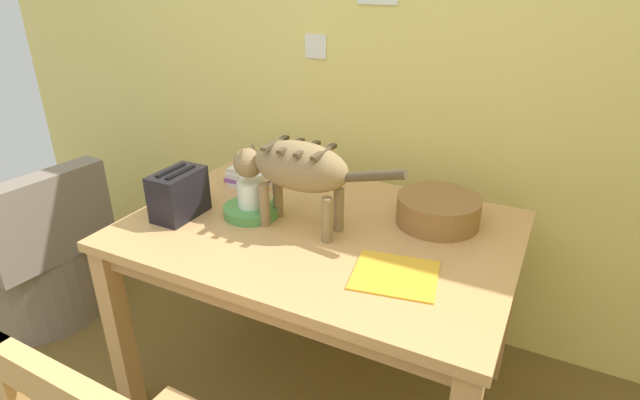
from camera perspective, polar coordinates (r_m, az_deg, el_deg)
name	(u,v)px	position (r m, az deg, el deg)	size (l,w,h in m)	color
wall_rear	(379,53)	(2.23, 6.64, 16.21)	(4.46, 0.11, 2.50)	#F0DC75
dining_table	(320,248)	(1.80, 0.00, -5.43)	(1.32, 0.93, 0.76)	tan
cat	(296,169)	(1.67, -2.78, 3.56)	(0.63, 0.16, 0.31)	olive
saucer_bowl	(251,210)	(1.85, -7.77, -1.16)	(0.20, 0.20, 0.04)	#4A9149
coffee_mug	(251,194)	(1.82, -7.80, 0.66)	(0.14, 0.09, 0.09)	white
magazine	(395,275)	(1.50, 8.49, -8.40)	(0.24, 0.22, 0.01)	gold
book_stack	(250,176)	(2.10, -7.87, 2.69)	(0.20, 0.14, 0.07)	silver
wicker_basket	(438,210)	(1.80, 13.22, -1.08)	(0.29, 0.29, 0.10)	olive
toaster	(179,194)	(1.87, -15.69, 0.66)	(0.12, 0.20, 0.18)	black
wicker_armchair	(39,264)	(2.81, -29.24, -6.39)	(0.62, 0.64, 0.78)	gray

